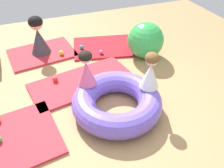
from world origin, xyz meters
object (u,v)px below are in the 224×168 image
at_px(child_in_white, 151,71).
at_px(adult_seated, 38,36).
at_px(play_ball_pink, 101,52).
at_px(play_ball_teal, 82,47).
at_px(child_in_pink, 86,68).
at_px(exercise_ball_large, 146,40).
at_px(play_ball_red, 55,79).
at_px(inflatable_cushion, 117,102).
at_px(play_ball_yellow, 61,53).

distance_m(child_in_white, adult_seated, 2.50).
bearing_deg(play_ball_pink, play_ball_teal, 133.41).
xyz_separation_m(child_in_pink, play_ball_teal, (0.31, 1.57, -0.53)).
bearing_deg(exercise_ball_large, child_in_white, -115.30).
bearing_deg(adult_seated, play_ball_red, -141.23).
height_order(child_in_pink, play_ball_teal, child_in_pink).
height_order(inflatable_cushion, exercise_ball_large, exercise_ball_large).
relative_size(play_ball_red, exercise_ball_large, 0.13).
distance_m(child_in_white, play_ball_yellow, 2.17).
distance_m(child_in_white, play_ball_pink, 1.72).
bearing_deg(child_in_white, inflatable_cushion, 81.11).
distance_m(adult_seated, exercise_ball_large, 2.10).
height_order(inflatable_cushion, child_in_pink, child_in_pink).
distance_m(inflatable_cushion, adult_seated, 2.26).
height_order(child_in_white, child_in_pink, child_in_white).
relative_size(child_in_pink, play_ball_yellow, 5.63).
bearing_deg(child_in_pink, exercise_ball_large, -134.73).
relative_size(inflatable_cushion, child_in_pink, 2.43).
height_order(child_in_pink, play_ball_yellow, child_in_pink).
xyz_separation_m(inflatable_cushion, play_ball_pink, (0.29, 1.60, -0.09)).
relative_size(child_in_pink, exercise_ball_large, 0.77).
distance_m(adult_seated, play_ball_red, 1.14).
distance_m(child_in_white, play_ball_red, 1.69).
bearing_deg(adult_seated, play_ball_teal, -66.80).
height_order(play_ball_teal, exercise_ball_large, exercise_ball_large).
xyz_separation_m(play_ball_pink, play_ball_yellow, (-0.76, 0.25, 0.01)).
relative_size(play_ball_teal, exercise_ball_large, 0.12).
bearing_deg(exercise_ball_large, play_ball_red, -171.68).
relative_size(inflatable_cushion, exercise_ball_large, 1.86).
bearing_deg(play_ball_pink, play_ball_yellow, 162.03).
bearing_deg(play_ball_teal, child_in_pink, -101.12).
relative_size(inflatable_cushion, play_ball_red, 13.99).
height_order(play_ball_red, play_ball_yellow, play_ball_yellow).
relative_size(inflatable_cushion, child_in_white, 2.37).
bearing_deg(child_in_white, play_ball_teal, 8.46).
height_order(inflatable_cushion, adult_seated, adult_seated).
xyz_separation_m(inflatable_cushion, adult_seated, (-0.83, 2.09, 0.24)).
xyz_separation_m(play_ball_red, play_ball_yellow, (0.27, 0.84, 0.00)).
height_order(inflatable_cushion, play_ball_yellow, inflatable_cushion).
bearing_deg(child_in_white, play_ball_red, 43.98).
height_order(adult_seated, play_ball_pink, adult_seated).
bearing_deg(play_ball_yellow, play_ball_teal, 11.26).
bearing_deg(play_ball_teal, adult_seated, 169.16).
height_order(child_in_pink, exercise_ball_large, child_in_pink).
distance_m(adult_seated, play_ball_yellow, 0.54).
bearing_deg(adult_seated, play_ball_yellow, -89.69).
distance_m(play_ball_yellow, exercise_ball_large, 1.69).
bearing_deg(child_in_pink, play_ball_teal, -88.06).
xyz_separation_m(child_in_white, child_in_pink, (-0.82, 0.39, -0.01)).
xyz_separation_m(play_ball_teal, exercise_ball_large, (1.13, -0.66, 0.27)).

